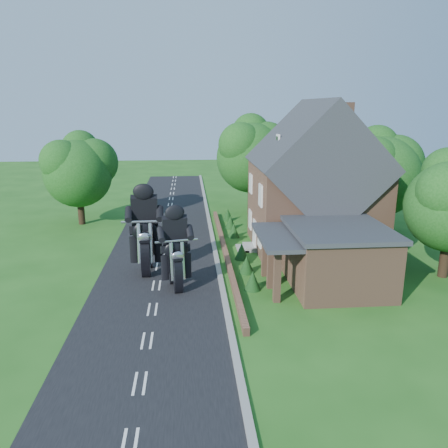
{
  "coord_description": "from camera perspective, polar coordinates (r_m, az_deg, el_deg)",
  "views": [
    {
      "loc": [
        1.91,
        -22.98,
        9.71
      ],
      "look_at": [
        4.02,
        2.6,
        2.8
      ],
      "focal_mm": 35.0,
      "sensor_mm": 36.0,
      "label": 1
    }
  ],
  "objects": [
    {
      "name": "tree_behind_left",
      "position": [
        40.78,
        4.17,
        9.44
      ],
      "size": [
        6.94,
        6.4,
        9.16
      ],
      "color": "black",
      "rests_on": "ground"
    },
    {
      "name": "garden_wall",
      "position": [
        29.65,
        0.15,
        -3.64
      ],
      "size": [
        0.3,
        22.0,
        0.4
      ],
      "primitive_type": "cube",
      "color": "brown",
      "rests_on": "ground"
    },
    {
      "name": "tree_behind_house",
      "position": [
        41.14,
        12.84,
        9.85
      ],
      "size": [
        7.81,
        7.2,
        10.08
      ],
      "color": "black",
      "rests_on": "ground"
    },
    {
      "name": "ground",
      "position": [
        25.02,
        -8.81,
        -7.96
      ],
      "size": [
        120.0,
        120.0,
        0.0
      ],
      "primitive_type": "plane",
      "color": "#205818",
      "rests_on": "ground"
    },
    {
      "name": "shrub_f",
      "position": [
        38.24,
        0.5,
        1.21
      ],
      "size": [
        0.9,
        0.9,
        1.1
      ],
      "primitive_type": "cone",
      "color": "black",
      "rests_on": "ground"
    },
    {
      "name": "annex",
      "position": [
        24.86,
        14.25,
        -4.05
      ],
      "size": [
        7.05,
        5.94,
        3.44
      ],
      "color": "brown",
      "rests_on": "ground"
    },
    {
      "name": "motorcycle_lead",
      "position": [
        24.22,
        -6.26,
        -6.84
      ],
      "size": [
        0.68,
        1.58,
        1.43
      ],
      "primitive_type": null,
      "rotation": [
        0.0,
        0.0,
        3.34
      ],
      "color": "black",
      "rests_on": "ground"
    },
    {
      "name": "shrub_c",
      "position": [
        28.69,
        2.32,
        -3.56
      ],
      "size": [
        0.9,
        0.9,
        1.1
      ],
      "primitive_type": "cone",
      "color": "black",
      "rests_on": "ground"
    },
    {
      "name": "shrub_a",
      "position": [
        24.05,
        3.77,
        -7.35
      ],
      "size": [
        0.9,
        0.9,
        1.1
      ],
      "primitive_type": "cone",
      "color": "black",
      "rests_on": "ground"
    },
    {
      "name": "road",
      "position": [
        25.01,
        -8.81,
        -7.94
      ],
      "size": [
        7.0,
        80.0,
        0.02
      ],
      "primitive_type": "cube",
      "color": "black",
      "rests_on": "ground"
    },
    {
      "name": "house",
      "position": [
        30.69,
        11.63,
        4.69
      ],
      "size": [
        9.54,
        8.64,
        10.24
      ],
      "color": "brown",
      "rests_on": "ground"
    },
    {
      "name": "shrub_b",
      "position": [
        26.35,
        2.98,
        -5.29
      ],
      "size": [
        0.9,
        0.9,
        1.1
      ],
      "primitive_type": "cone",
      "color": "black",
      "rests_on": "ground"
    },
    {
      "name": "tree_far_road",
      "position": [
        38.42,
        -18.02,
        7.06
      ],
      "size": [
        6.08,
        5.6,
        7.84
      ],
      "color": "black",
      "rests_on": "ground"
    },
    {
      "name": "kerb",
      "position": [
        24.98,
        -0.36,
        -7.66
      ],
      "size": [
        0.3,
        80.0,
        0.12
      ],
      "primitive_type": "cube",
      "color": "gray",
      "rests_on": "ground"
    },
    {
      "name": "tree_house_right",
      "position": [
        35.16,
        20.26,
        6.75
      ],
      "size": [
        6.51,
        6.0,
        8.4
      ],
      "color": "black",
      "rests_on": "ground"
    },
    {
      "name": "shrub_e",
      "position": [
        35.83,
        0.86,
        0.26
      ],
      "size": [
        0.9,
        0.9,
        1.1
      ],
      "primitive_type": "cone",
      "color": "black",
      "rests_on": "ground"
    },
    {
      "name": "shrub_d",
      "position": [
        33.44,
        1.28,
        -0.83
      ],
      "size": [
        0.9,
        0.9,
        1.1
      ],
      "primitive_type": "cone",
      "color": "black",
      "rests_on": "ground"
    },
    {
      "name": "motorcycle_follow",
      "position": [
        26.67,
        -10.04,
        -4.64
      ],
      "size": [
        0.47,
        1.77,
        1.64
      ],
      "primitive_type": null,
      "rotation": [
        0.0,
        0.0,
        3.15
      ],
      "color": "black",
      "rests_on": "ground"
    }
  ]
}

